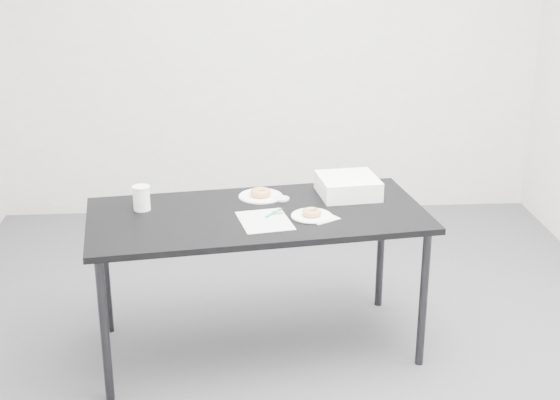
{
  "coord_description": "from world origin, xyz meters",
  "views": [
    {
      "loc": [
        -0.29,
        -3.65,
        2.13
      ],
      "look_at": [
        -0.05,
        0.02,
        0.79
      ],
      "focal_mm": 50.0,
      "sensor_mm": 36.0,
      "label": 1
    }
  ],
  "objects": [
    {
      "name": "cup_lid",
      "position": [
        -0.03,
        0.13,
        0.76
      ],
      "size": [
        0.08,
        0.08,
        0.01
      ],
      "primitive_type": "cylinder",
      "color": "silver",
      "rests_on": "table"
    },
    {
      "name": "logo_patch",
      "position": [
        -0.06,
        -0.07,
        0.76
      ],
      "size": [
        0.06,
        0.06,
        0.0
      ],
      "primitive_type": "cube",
      "rotation": [
        0.0,
        0.0,
        0.19
      ],
      "color": "green",
      "rests_on": "scorecard"
    },
    {
      "name": "table",
      "position": [
        -0.16,
        -0.05,
        0.7
      ],
      "size": [
        1.75,
        0.99,
        0.76
      ],
      "rotation": [
        0.0,
        0.0,
        0.14
      ],
      "color": "black",
      "rests_on": "floor"
    },
    {
      "name": "wall_back",
      "position": [
        0.0,
        2.0,
        1.35
      ],
      "size": [
        4.0,
        0.02,
        2.7
      ],
      "primitive_type": "cube",
      "color": "silver",
      "rests_on": "floor"
    },
    {
      "name": "floor",
      "position": [
        0.0,
        0.0,
        0.0
      ],
      "size": [
        4.0,
        4.0,
        0.0
      ],
      "primitive_type": "plane",
      "color": "#47474C",
      "rests_on": "ground"
    },
    {
      "name": "coffee_cup",
      "position": [
        -0.74,
        0.03,
        0.82
      ],
      "size": [
        0.08,
        0.08,
        0.13
      ],
      "primitive_type": "cylinder",
      "color": "white",
      "rests_on": "table"
    },
    {
      "name": "pen",
      "position": [
        -0.08,
        -0.08,
        0.76
      ],
      "size": [
        0.09,
        0.12,
        0.01
      ],
      "primitive_type": "cylinder",
      "rotation": [
        0.0,
        1.57,
        0.94
      ],
      "color": "#0C8882",
      "rests_on": "scorecard"
    },
    {
      "name": "plate_far",
      "position": [
        -0.14,
        0.18,
        0.76
      ],
      "size": [
        0.23,
        0.23,
        0.01
      ],
      "primitive_type": "cylinder",
      "color": "white",
      "rests_on": "table"
    },
    {
      "name": "napkin",
      "position": [
        0.14,
        -0.14,
        0.76
      ],
      "size": [
        0.19,
        0.19,
        0.0
      ],
      "primitive_type": "cube",
      "rotation": [
        0.0,
        0.0,
        0.56
      ],
      "color": "silver",
      "rests_on": "table"
    },
    {
      "name": "scorecard",
      "position": [
        -0.13,
        -0.17,
        0.76
      ],
      "size": [
        0.28,
        0.33,
        0.0
      ],
      "primitive_type": "cube",
      "rotation": [
        0.0,
        0.0,
        0.19
      ],
      "color": "silver",
      "rests_on": "table"
    },
    {
      "name": "donut_near",
      "position": [
        0.1,
        -0.13,
        0.78
      ],
      "size": [
        0.13,
        0.13,
        0.03
      ],
      "primitive_type": "torus",
      "rotation": [
        0.0,
        0.0,
        0.42
      ],
      "color": "#D78D44",
      "rests_on": "plate_near"
    },
    {
      "name": "plate_near",
      "position": [
        0.1,
        -0.13,
        0.76
      ],
      "size": [
        0.2,
        0.2,
        0.01
      ],
      "primitive_type": "cylinder",
      "color": "white",
      "rests_on": "napkin"
    },
    {
      "name": "bakery_box",
      "position": [
        0.32,
        0.18,
        0.81
      ],
      "size": [
        0.33,
        0.33,
        0.1
      ],
      "primitive_type": "cube",
      "rotation": [
        0.0,
        0.0,
        0.12
      ],
      "color": "white",
      "rests_on": "table"
    },
    {
      "name": "donut_far",
      "position": [
        -0.14,
        0.18,
        0.78
      ],
      "size": [
        0.13,
        0.13,
        0.04
      ],
      "primitive_type": "torus",
      "rotation": [
        0.0,
        0.0,
        0.29
      ],
      "color": "#D78D44",
      "rests_on": "plate_far"
    }
  ]
}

